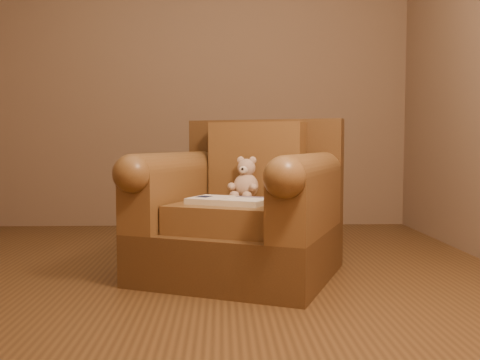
{
  "coord_description": "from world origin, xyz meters",
  "views": [
    {
      "loc": [
        0.26,
        -3.02,
        0.78
      ],
      "look_at": [
        0.37,
        0.02,
        0.57
      ],
      "focal_mm": 40.0,
      "sensor_mm": 36.0,
      "label": 1
    }
  ],
  "objects": [
    {
      "name": "floor",
      "position": [
        0.0,
        0.0,
        0.0
      ],
      "size": [
        4.0,
        4.0,
        0.0
      ],
      "primitive_type": "plane",
      "color": "brown",
      "rests_on": "ground"
    },
    {
      "name": "armchair",
      "position": [
        0.39,
        0.11,
        0.36
      ],
      "size": [
        1.33,
        1.3,
        0.93
      ],
      "rotation": [
        0.0,
        0.0,
        -0.4
      ],
      "color": "#55381C",
      "rests_on": "floor"
    },
    {
      "name": "teddy_bear",
      "position": [
        0.41,
        0.19,
        0.54
      ],
      "size": [
        0.19,
        0.22,
        0.26
      ],
      "rotation": [
        0.0,
        0.0,
        -0.39
      ],
      "color": "tan",
      "rests_on": "armchair"
    },
    {
      "name": "guidebook",
      "position": [
        0.3,
        -0.09,
        0.46
      ],
      "size": [
        0.49,
        0.41,
        0.03
      ],
      "rotation": [
        0.0,
        0.0,
        -0.45
      ],
      "color": "beige",
      "rests_on": "armchair"
    },
    {
      "name": "side_table",
      "position": [
        0.85,
        1.0,
        0.33
      ],
      "size": [
        0.44,
        0.44,
        0.61
      ],
      "color": "#C37D35",
      "rests_on": "floor"
    }
  ]
}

